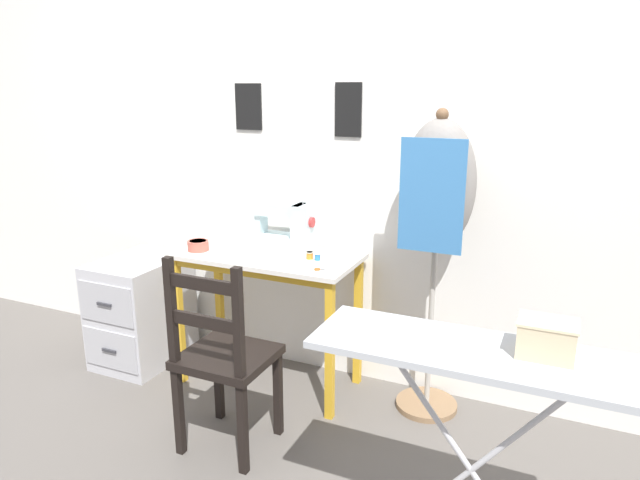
% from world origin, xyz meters
% --- Properties ---
extents(ground_plane, '(14.00, 14.00, 0.00)m').
position_xyz_m(ground_plane, '(0.00, 0.00, 0.00)').
color(ground_plane, '#5B5651').
extents(wall_back, '(10.00, 0.06, 2.55)m').
position_xyz_m(wall_back, '(0.00, 0.54, 1.28)').
color(wall_back, silver).
rests_on(wall_back, ground_plane).
extents(sewing_table, '(1.00, 0.48, 0.77)m').
position_xyz_m(sewing_table, '(0.00, 0.23, 0.65)').
color(sewing_table, silver).
rests_on(sewing_table, ground_plane).
extents(sewing_machine, '(0.34, 0.16, 0.29)m').
position_xyz_m(sewing_machine, '(0.06, 0.36, 0.89)').
color(sewing_machine, silver).
rests_on(sewing_machine, sewing_table).
extents(fabric_bowl, '(0.12, 0.12, 0.06)m').
position_xyz_m(fabric_bowl, '(-0.38, 0.14, 0.80)').
color(fabric_bowl, '#B25647').
rests_on(fabric_bowl, sewing_table).
extents(scissors, '(0.12, 0.06, 0.01)m').
position_xyz_m(scissors, '(0.39, 0.10, 0.77)').
color(scissors, silver).
rests_on(scissors, sewing_table).
extents(thread_spool_near_machine, '(0.04, 0.04, 0.04)m').
position_xyz_m(thread_spool_near_machine, '(0.26, 0.24, 0.79)').
color(thread_spool_near_machine, orange).
rests_on(thread_spool_near_machine, sewing_table).
extents(thread_spool_mid_table, '(0.04, 0.04, 0.04)m').
position_xyz_m(thread_spool_mid_table, '(0.30, 0.24, 0.79)').
color(thread_spool_mid_table, '#2875C1').
rests_on(thread_spool_mid_table, sewing_table).
extents(wooden_chair, '(0.40, 0.38, 0.95)m').
position_xyz_m(wooden_chair, '(0.12, -0.38, 0.45)').
color(wooden_chair, black).
rests_on(wooden_chair, ground_plane).
extents(filing_cabinet, '(0.42, 0.57, 0.64)m').
position_xyz_m(filing_cabinet, '(-0.85, 0.17, 0.32)').
color(filing_cabinet, '#B7B7BC').
rests_on(filing_cabinet, ground_plane).
extents(dress_form, '(0.35, 0.32, 1.55)m').
position_xyz_m(dress_form, '(0.89, 0.34, 1.12)').
color(dress_form, '#846647').
rests_on(dress_form, ground_plane).
extents(ironing_board, '(1.07, 0.34, 0.86)m').
position_xyz_m(ironing_board, '(1.27, -0.65, 0.80)').
color(ironing_board, '#ADB2B7').
rests_on(ironing_board, ground_plane).
extents(storage_box, '(0.17, 0.13, 0.12)m').
position_xyz_m(storage_box, '(1.45, -0.61, 0.91)').
color(storage_box, beige).
rests_on(storage_box, ironing_board).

